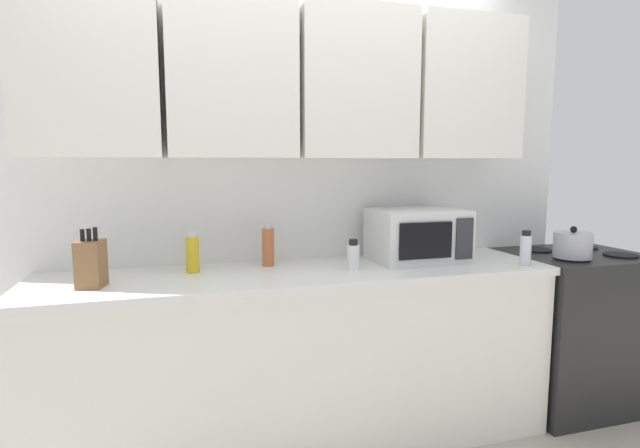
# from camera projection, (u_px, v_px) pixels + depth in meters

# --- Properties ---
(wall_back_with_cabinets) EXTENTS (3.41, 0.38, 2.60)m
(wall_back_with_cabinets) POSITION_uv_depth(u_px,v_px,m) (291.00, 134.00, 2.56)
(wall_back_with_cabinets) COLOR white
(wall_back_with_cabinets) RESTS_ON ground_plane
(counter_run) EXTENTS (2.54, 0.63, 0.90)m
(counter_run) POSITION_uv_depth(u_px,v_px,m) (303.00, 357.00, 2.47)
(counter_run) COLOR white
(counter_run) RESTS_ON ground_plane
(stove_range) EXTENTS (0.76, 0.64, 0.91)m
(stove_range) POSITION_uv_depth(u_px,v_px,m) (572.00, 328.00, 2.92)
(stove_range) COLOR black
(stove_range) RESTS_ON ground_plane
(kettle) EXTENTS (0.20, 0.20, 0.17)m
(kettle) POSITION_uv_depth(u_px,v_px,m) (573.00, 245.00, 2.67)
(kettle) COLOR #B2B2B7
(kettle) RESTS_ON stove_range
(microwave) EXTENTS (0.48, 0.37, 0.28)m
(microwave) POSITION_uv_depth(u_px,v_px,m) (417.00, 235.00, 2.63)
(microwave) COLOR silver
(microwave) RESTS_ON counter_run
(knife_block) EXTENTS (0.12, 0.14, 0.26)m
(knife_block) POSITION_uv_depth(u_px,v_px,m) (91.00, 263.00, 2.08)
(knife_block) COLOR brown
(knife_block) RESTS_ON counter_run
(bottle_yellow_mustard) EXTENTS (0.06, 0.06, 0.20)m
(bottle_yellow_mustard) POSITION_uv_depth(u_px,v_px,m) (192.00, 253.00, 2.36)
(bottle_yellow_mustard) COLOR gold
(bottle_yellow_mustard) RESTS_ON counter_run
(bottle_clear_tall) EXTENTS (0.06, 0.06, 0.18)m
(bottle_clear_tall) POSITION_uv_depth(u_px,v_px,m) (526.00, 249.00, 2.52)
(bottle_clear_tall) COLOR silver
(bottle_clear_tall) RESTS_ON counter_run
(bottle_spice_jar) EXTENTS (0.06, 0.06, 0.22)m
(bottle_spice_jar) POSITION_uv_depth(u_px,v_px,m) (268.00, 246.00, 2.51)
(bottle_spice_jar) COLOR #BC6638
(bottle_spice_jar) RESTS_ON counter_run
(bottle_white_jar) EXTENTS (0.06, 0.06, 0.15)m
(bottle_white_jar) POSITION_uv_depth(u_px,v_px,m) (353.00, 256.00, 2.42)
(bottle_white_jar) COLOR white
(bottle_white_jar) RESTS_ON counter_run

